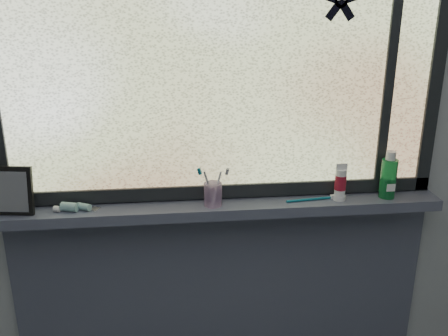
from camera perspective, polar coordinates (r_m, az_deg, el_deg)
wall_back at (r=1.82m, az=-0.28°, el=3.57°), size 3.00×0.01×2.50m
windowsill at (r=1.84m, az=-0.02°, el=-4.59°), size 1.62×0.14×0.04m
sill_apron at (r=2.14m, az=-0.20°, el=-16.50°), size 1.62×0.02×0.98m
window_pane at (r=1.74m, az=-0.22°, el=12.24°), size 1.50×0.01×1.00m
frame_bottom at (r=1.86m, az=-0.18°, el=-2.59°), size 1.60×0.03×0.05m
frame_right at (r=1.98m, az=23.25°, el=11.57°), size 0.05×0.03×1.10m
frame_mullion at (r=1.90m, az=18.53°, el=11.86°), size 0.03×0.03×1.00m
starfish_sticker at (r=1.80m, az=13.23°, el=18.06°), size 0.15×0.02×0.15m
vanity_mirror at (r=1.86m, az=-22.97°, el=-2.41°), size 0.15×0.09×0.17m
toothpaste_tube at (r=1.84m, az=-16.66°, el=-4.25°), size 0.18×0.10×0.03m
toothbrush_cup at (r=1.80m, az=-1.26°, el=-3.01°), size 0.08×0.08×0.09m
toothbrush_lying at (r=1.87m, az=9.70°, el=-3.50°), size 0.22×0.04×0.01m
mouthwash_bottle at (r=1.95m, az=18.31°, el=-0.72°), size 0.08×0.08×0.15m
cream_tube at (r=1.88m, az=13.18°, el=-1.43°), size 0.05×0.05×0.10m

